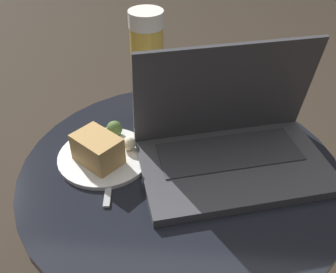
# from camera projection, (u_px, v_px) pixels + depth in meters

# --- Properties ---
(table) EXTENTS (0.64, 0.64, 0.51)m
(table) POSITION_uv_depth(u_px,v_px,m) (179.00, 217.00, 0.87)
(table) COLOR #9E9EA3
(table) RESTS_ON ground_plane
(laptop) EXTENTS (0.42, 0.32, 0.24)m
(laptop) POSITION_uv_depth(u_px,v_px,m) (231.00, 141.00, 0.78)
(laptop) COLOR #47474C
(laptop) RESTS_ON table
(beer_glass) EXTENTS (0.07, 0.07, 0.25)m
(beer_glass) POSITION_uv_depth(u_px,v_px,m) (148.00, 65.00, 0.88)
(beer_glass) COLOR gold
(beer_glass) RESTS_ON table
(snack_plate) EXTENTS (0.19, 0.19, 0.07)m
(snack_plate) POSITION_uv_depth(u_px,v_px,m) (103.00, 151.00, 0.79)
(snack_plate) COLOR white
(snack_plate) RESTS_ON table
(fork) EXTENTS (0.04, 0.20, 0.00)m
(fork) POSITION_uv_depth(u_px,v_px,m) (112.00, 165.00, 0.79)
(fork) COLOR #B2B2B7
(fork) RESTS_ON table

